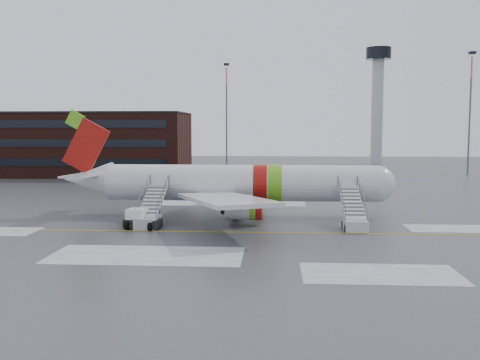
# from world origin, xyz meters

# --- Properties ---
(ground) EXTENTS (260.00, 260.00, 0.00)m
(ground) POSITION_xyz_m (0.00, 0.00, 0.00)
(ground) COLOR #494C4F
(ground) RESTS_ON ground
(airliner) EXTENTS (35.03, 32.97, 11.18)m
(airliner) POSITION_xyz_m (-1.16, 7.92, 3.42)
(airliner) COLOR silver
(airliner) RESTS_ON ground
(airstair_fwd) EXTENTS (2.05, 7.70, 3.48)m
(airstair_fwd) POSITION_xyz_m (10.53, 1.38, 1.06)
(airstair_fwd) COLOR #BABDC2
(airstair_fwd) RESTS_ON ground
(airstair_aft) EXTENTS (2.05, 7.70, 3.48)m
(airstair_aft) POSITION_xyz_m (-8.42, 1.38, 1.06)
(airstair_aft) COLOR #A5A6AC
(airstair_aft) RESTS_ON ground
(pushback_tug) EXTENTS (3.49, 2.88, 1.84)m
(pushback_tug) POSITION_xyz_m (-8.99, 0.16, 0.81)
(pushback_tug) COLOR black
(pushback_tug) RESTS_ON ground
(terminal_building) EXTENTS (62.00, 16.11, 12.30)m
(terminal_building) POSITION_xyz_m (-45.00, 54.98, 6.20)
(terminal_building) COLOR #3F1E16
(terminal_building) RESTS_ON ground
(control_tower) EXTENTS (6.40, 6.40, 30.00)m
(control_tower) POSITION_xyz_m (30.00, 95.00, 18.75)
(control_tower) COLOR #B2B5BA
(control_tower) RESTS_ON ground
(light_mast_far_ne) EXTENTS (1.20, 1.20, 24.25)m
(light_mast_far_ne) POSITION_xyz_m (42.00, 62.00, 13.84)
(light_mast_far_ne) COLOR #595B60
(light_mast_far_ne) RESTS_ON ground
(light_mast_far_n) EXTENTS (1.20, 1.20, 24.25)m
(light_mast_far_n) POSITION_xyz_m (-8.00, 78.00, 13.84)
(light_mast_far_n) COLOR #595B60
(light_mast_far_n) RESTS_ON ground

